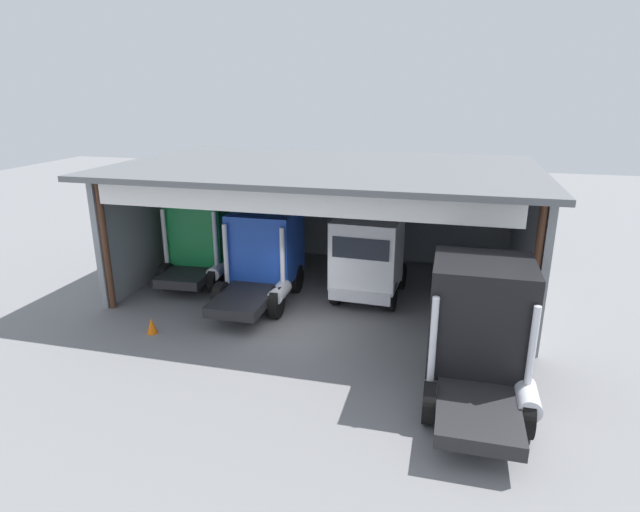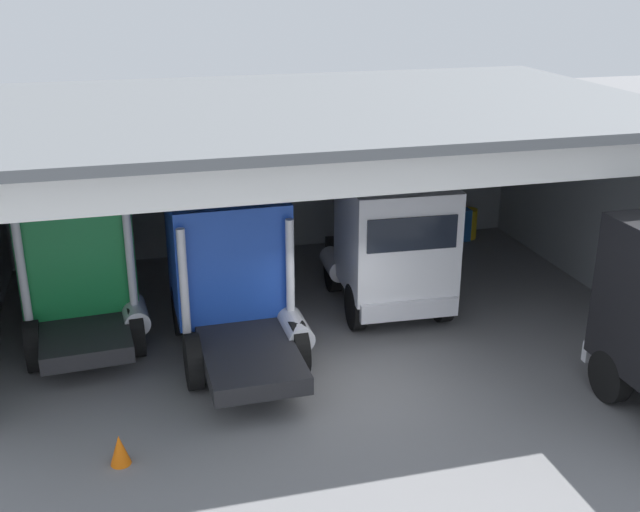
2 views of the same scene
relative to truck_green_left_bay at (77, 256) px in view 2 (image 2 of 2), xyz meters
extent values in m
plane|color=slate|center=(5.42, -3.86, -1.97)|extent=(80.00, 80.00, 0.00)
cube|color=gray|center=(5.42, 4.87, 0.53)|extent=(15.28, 0.24, 4.99)
cube|color=gray|center=(13.06, 0.50, 0.53)|extent=(0.24, 8.74, 4.99)
cube|color=slate|center=(5.42, -0.03, 3.12)|extent=(15.88, 9.81, 0.20)
cube|color=white|center=(5.42, -4.29, 2.67)|extent=(13.75, 0.12, 0.90)
cube|color=#197F3D|center=(-0.03, 0.19, 0.30)|extent=(2.57, 2.48, 2.92)
cube|color=black|center=(-0.11, 1.38, 0.81)|extent=(2.07, 0.19, 0.88)
cube|color=silver|center=(-0.11, 1.41, -1.27)|extent=(2.32, 0.30, 0.44)
cube|color=#232326|center=(0.06, -1.36, -1.24)|extent=(2.00, 2.93, 0.36)
cylinder|color=silver|center=(-1.04, -1.19, -0.03)|extent=(0.18, 0.18, 2.78)
cylinder|color=silver|center=(1.14, -1.05, -0.03)|extent=(0.18, 0.18, 2.78)
cylinder|color=silver|center=(1.14, -0.99, -1.12)|extent=(0.63, 1.23, 0.56)
cylinder|color=black|center=(-1.12, 0.59, -1.42)|extent=(0.37, 1.12, 1.10)
cylinder|color=black|center=(1.00, 0.73, -1.42)|extent=(0.37, 1.12, 1.10)
cylinder|color=black|center=(-1.00, -1.42, -1.42)|extent=(0.37, 1.12, 1.10)
cylinder|color=black|center=(1.13, -1.29, -1.42)|extent=(0.37, 1.12, 1.10)
cube|color=#1E47B7|center=(3.25, -0.92, 0.17)|extent=(2.50, 2.49, 2.61)
cube|color=black|center=(3.23, 0.33, 0.62)|extent=(2.10, 0.09, 0.78)
cube|color=silver|center=(3.23, 0.36, -1.24)|extent=(2.35, 0.19, 0.44)
cube|color=#232326|center=(3.27, -3.01, -1.21)|extent=(1.90, 3.81, 0.36)
cylinder|color=silver|center=(2.15, -2.31, -0.08)|extent=(0.18, 0.18, 2.61)
cylinder|color=silver|center=(4.38, -2.29, -0.08)|extent=(0.18, 0.18, 2.61)
cylinder|color=silver|center=(4.38, -2.69, -1.09)|extent=(0.57, 1.21, 0.56)
cylinder|color=black|center=(2.16, -0.44, -1.39)|extent=(0.31, 1.16, 1.16)
cylinder|color=black|center=(4.33, -0.42, -1.39)|extent=(0.31, 1.16, 1.16)
cylinder|color=black|center=(2.19, -3.02, -1.39)|extent=(0.31, 1.16, 1.16)
cylinder|color=black|center=(4.36, -2.99, -1.39)|extent=(0.31, 1.16, 1.16)
cube|color=white|center=(7.27, -0.81, 0.12)|extent=(2.54, 2.48, 2.56)
cube|color=black|center=(7.21, -2.01, 0.57)|extent=(2.07, 0.16, 0.77)
cube|color=silver|center=(7.21, -2.04, -1.26)|extent=(2.32, 0.27, 0.44)
cube|color=#232326|center=(7.36, 1.06, -1.23)|extent=(1.99, 3.49, 0.36)
cylinder|color=silver|center=(8.43, 0.47, -0.09)|extent=(0.18, 0.18, 2.65)
cylinder|color=silver|center=(6.24, 0.57, -0.09)|extent=(0.18, 0.18, 2.65)
cylinder|color=silver|center=(6.25, 0.81, -1.11)|extent=(0.62, 1.23, 0.56)
cylinder|color=black|center=(8.31, -1.33, -1.41)|extent=(0.35, 1.12, 1.11)
cylinder|color=black|center=(6.18, -1.23, -1.41)|extent=(0.35, 1.12, 1.11)
cylinder|color=black|center=(8.43, 1.01, -1.41)|extent=(0.35, 1.12, 1.11)
cylinder|color=black|center=(6.29, 1.11, -1.41)|extent=(0.35, 1.12, 1.11)
cube|color=silver|center=(11.18, -4.81, -1.29)|extent=(2.44, 0.17, 0.44)
cylinder|color=black|center=(10.04, -5.60, -1.44)|extent=(0.31, 1.05, 1.04)
cylinder|color=gold|center=(11.52, 4.10, -1.50)|extent=(0.58, 0.58, 0.94)
cube|color=#1E59A5|center=(11.03, 4.02, -1.47)|extent=(0.90, 0.60, 1.00)
cone|color=orange|center=(0.67, -5.30, -1.69)|extent=(0.36, 0.36, 0.56)
camera|label=1|loc=(10.21, -19.53, 5.98)|focal=29.33mm
camera|label=2|loc=(1.13, -17.04, 6.11)|focal=43.38mm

